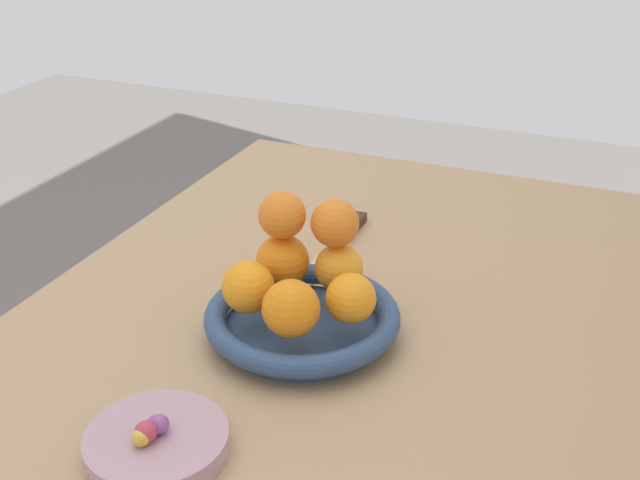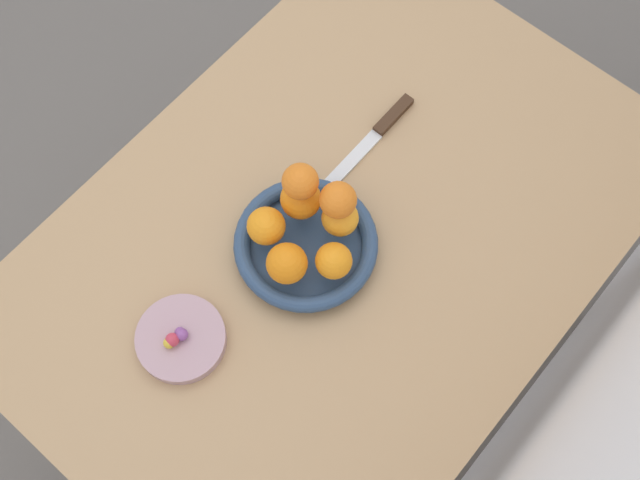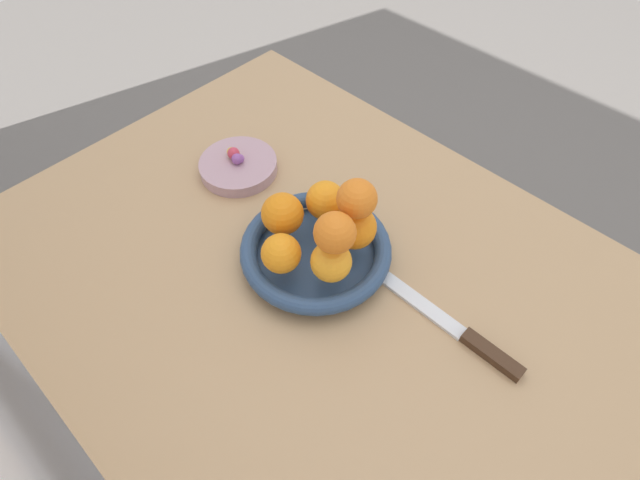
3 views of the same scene
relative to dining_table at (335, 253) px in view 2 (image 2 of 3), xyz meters
name	(u,v)px [view 2 (image 2 of 3)]	position (x,y,z in m)	size (l,w,h in m)	color
ground_plane	(331,349)	(0.00, 0.00, -0.65)	(6.00, 6.00, 0.00)	slate
dining_table	(335,253)	(0.00, 0.00, 0.00)	(1.10, 0.76, 0.74)	tan
fruit_bowl	(306,245)	(0.05, -0.02, 0.11)	(0.23, 0.23, 0.04)	navy
candy_dish	(181,339)	(0.29, -0.07, 0.10)	(0.14, 0.14, 0.02)	#B28C99
orange_0	(334,261)	(0.06, 0.04, 0.16)	(0.06, 0.06, 0.06)	orange
orange_1	(341,217)	(0.00, 0.01, 0.16)	(0.06, 0.06, 0.06)	orange
orange_2	(301,199)	(0.02, -0.06, 0.16)	(0.07, 0.07, 0.07)	orange
orange_3	(266,226)	(0.08, -0.07, 0.16)	(0.06, 0.06, 0.06)	orange
orange_4	(287,263)	(0.11, -0.01, 0.16)	(0.06, 0.06, 0.06)	orange
orange_5	(300,181)	(0.02, -0.06, 0.22)	(0.06, 0.06, 0.06)	orange
orange_6	(338,200)	(0.00, 0.00, 0.22)	(0.06, 0.06, 0.06)	orange
candy_ball_0	(180,332)	(0.29, -0.07, 0.12)	(0.02, 0.02, 0.02)	#8C4C99
candy_ball_1	(169,343)	(0.31, -0.07, 0.12)	(0.02, 0.02, 0.02)	gold
candy_ball_2	(172,340)	(0.31, -0.07, 0.12)	(0.02, 0.02, 0.02)	#C6384C
candy_ball_3	(182,335)	(0.29, -0.06, 0.12)	(0.02, 0.02, 0.02)	#8C4C99
knife	(371,139)	(-0.17, -0.07, 0.09)	(0.26, 0.02, 0.01)	#3F2819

